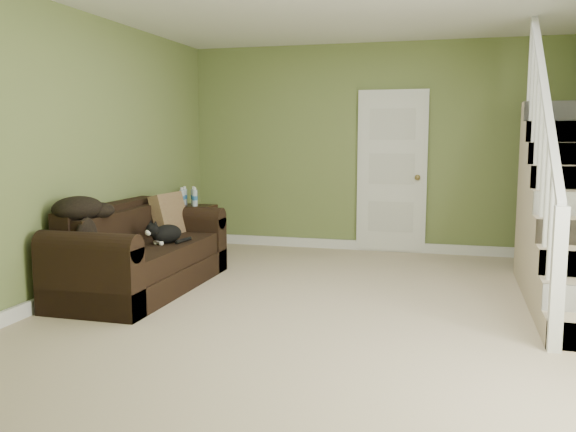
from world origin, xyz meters
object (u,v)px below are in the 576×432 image
Objects in this scene: cat at (166,234)px; banana at (132,251)px; sofa at (140,257)px; side_table at (191,229)px.

cat reaches higher than banana.
sofa reaches higher than banana.
cat is (0.48, -1.62, 0.22)m from side_table.
banana is at bearing -69.05° from sofa.
cat is at bearing 80.24° from banana.
side_table is at bearing 97.98° from sofa.
cat is (0.24, 0.07, 0.22)m from sofa.
sofa is 4.00× the size of cat.
sofa is 0.33m from cat.
sofa is at bearing 108.51° from banana.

